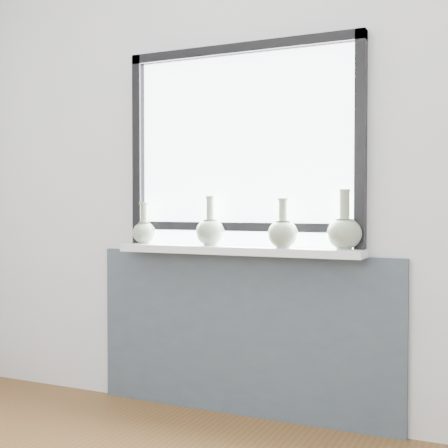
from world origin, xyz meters
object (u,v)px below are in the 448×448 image
at_px(windowsill, 237,250).
at_px(vase_d, 344,231).
at_px(vase_b, 210,230).
at_px(vase_c, 283,232).
at_px(vase_a, 144,231).

height_order(windowsill, vase_d, vase_d).
relative_size(vase_b, vase_c, 1.06).
xyz_separation_m(windowsill, vase_b, (-0.15, 0.00, 0.10)).
bearing_deg(vase_d, windowsill, 179.97).
distance_m(windowsill, vase_b, 0.18).
relative_size(windowsill, vase_c, 5.34).
xyz_separation_m(windowsill, vase_a, (-0.56, -0.01, 0.09)).
xyz_separation_m(vase_b, vase_c, (0.41, -0.03, -0.00)).
bearing_deg(vase_c, vase_a, 178.41).
xyz_separation_m(vase_a, vase_b, (0.40, 0.01, 0.01)).
xyz_separation_m(vase_a, vase_c, (0.82, -0.02, 0.01)).
bearing_deg(windowsill, vase_b, 179.94).
relative_size(vase_c, vase_d, 0.86).
height_order(vase_a, vase_d, vase_d).
bearing_deg(vase_c, vase_d, 5.22).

